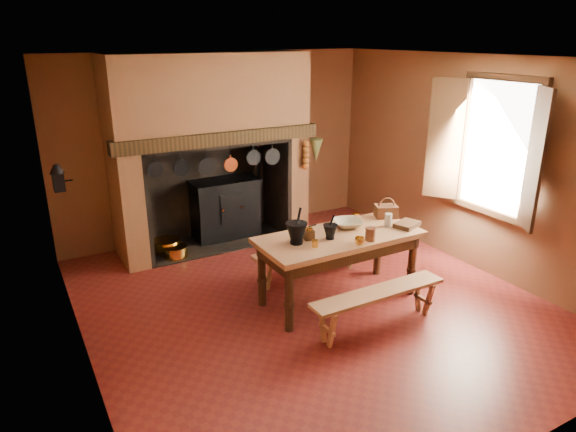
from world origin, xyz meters
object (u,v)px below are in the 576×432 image
object	(u,v)px
iron_range	(226,208)
mixing_bowl	(348,223)
bench_front	(378,300)
work_table	(339,245)
coffee_grinder	(309,234)
wicker_basket	(386,211)

from	to	relation	value
iron_range	mixing_bowl	world-z (taller)	iron_range
bench_front	mixing_bowl	world-z (taller)	mixing_bowl
mixing_bowl	work_table	bearing A→B (deg)	-143.69
coffee_grinder	mixing_bowl	size ratio (longest dim) A/B	0.49
iron_range	work_table	xyz separation A→B (m)	(0.37, -2.53, 0.22)
iron_range	coffee_grinder	distance (m)	2.51
bench_front	work_table	bearing A→B (deg)	90.00
mixing_bowl	wicker_basket	bearing A→B (deg)	4.24
work_table	mixing_bowl	bearing A→B (deg)	36.31
work_table	bench_front	size ratio (longest dim) A/B	1.20
work_table	wicker_basket	size ratio (longest dim) A/B	5.91
wicker_basket	mixing_bowl	bearing A→B (deg)	-152.25
iron_range	bench_front	xyz separation A→B (m)	(0.37, -3.28, -0.15)
bench_front	mixing_bowl	distance (m)	1.09
iron_range	mixing_bowl	size ratio (longest dim) A/B	4.60
coffee_grinder	bench_front	bearing A→B (deg)	-50.27
iron_range	wicker_basket	size ratio (longest dim) A/B	4.91
iron_range	work_table	world-z (taller)	iron_range
bench_front	iron_range	bearing A→B (deg)	96.50
iron_range	mixing_bowl	bearing A→B (deg)	-75.56
coffee_grinder	wicker_basket	world-z (taller)	wicker_basket
work_table	mixing_bowl	distance (m)	0.34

